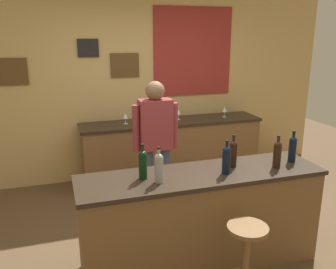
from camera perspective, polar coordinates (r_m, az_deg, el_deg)
The scene contains 16 objects.
ground_plane at distance 3.94m, azimuth 2.73°, elevation -16.54°, with size 10.00×10.00×0.00m, color brown.
back_wall at distance 5.33m, azimuth -4.62°, elevation 8.24°, with size 6.00×0.09×2.80m.
bar_counter at distance 3.39m, azimuth 5.24°, elevation -13.33°, with size 2.22×0.60×0.92m.
side_counter at distance 5.29m, azimuth 0.64°, elevation -2.50°, with size 2.64×0.56×0.90m.
bartender at distance 4.02m, azimuth -2.00°, elevation -1.20°, with size 0.52×0.21×1.62m.
bar_stool at distance 3.01m, azimuth 12.35°, elevation -17.76°, with size 0.32×0.32×0.68m.
wine_bottle_a at distance 3.02m, azimuth -4.04°, elevation -4.61°, with size 0.07×0.07×0.31m.
wine_bottle_b at distance 2.94m, azimuth -1.46°, elevation -5.16°, with size 0.07×0.07×0.31m.
wine_bottle_c at distance 3.16m, azimuth 9.29°, elevation -3.85°, with size 0.07×0.07×0.31m.
wine_bottle_d at distance 3.34m, azimuth 10.34°, elevation -2.85°, with size 0.07×0.07×0.31m.
wine_bottle_e at distance 3.41m, azimuth 17.03°, elevation -2.89°, with size 0.07×0.07×0.31m.
wine_bottle_f at distance 3.61m, azimuth 19.24°, elevation -2.06°, with size 0.07×0.07×0.31m.
wine_glass_a at distance 4.99m, azimuth -6.81°, elevation 2.93°, with size 0.07×0.07×0.16m.
wine_glass_b at distance 5.00m, azimuth -2.24°, elevation 3.06°, with size 0.07×0.07×0.16m.
wine_glass_c at distance 5.21m, azimuth 1.68°, elevation 3.59°, with size 0.07×0.07×0.16m.
wine_glass_d at distance 5.44m, azimuth 9.01°, elevation 3.92°, with size 0.07×0.07×0.16m.
Camera 1 is at (-1.19, -3.12, 2.10)m, focal length 38.23 mm.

